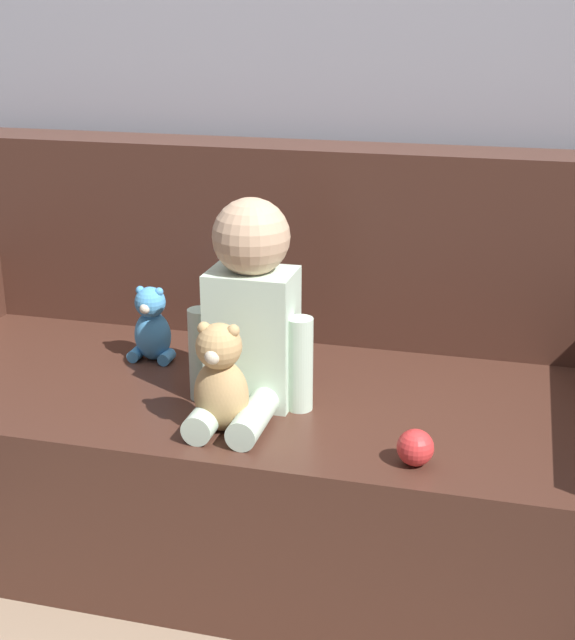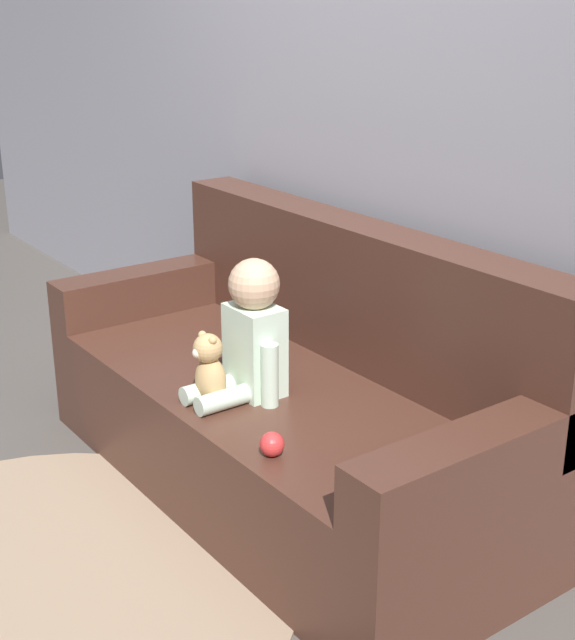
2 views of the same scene
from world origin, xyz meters
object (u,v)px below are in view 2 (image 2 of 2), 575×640
at_px(teddy_bear_brown, 209,369).
at_px(person_baby, 250,336).
at_px(plush_toy_side, 244,330).
at_px(couch, 296,403).
at_px(toy_ball, 272,444).

bearing_deg(teddy_bear_brown, person_baby, 82.24).
bearing_deg(plush_toy_side, person_baby, -29.97).
xyz_separation_m(couch, teddy_bear_brown, (0.01, -0.34, 0.22)).
xyz_separation_m(person_baby, teddy_bear_brown, (-0.02, -0.14, -0.08)).
distance_m(person_baby, plush_toy_side, 0.36).
bearing_deg(toy_ball, couch, 136.44).
bearing_deg(person_baby, toy_ball, -26.00).
relative_size(person_baby, plush_toy_side, 2.41).
xyz_separation_m(plush_toy_side, toy_ball, (0.67, -0.36, -0.05)).
relative_size(couch, toy_ball, 27.21).
bearing_deg(teddy_bear_brown, toy_ball, -6.11).
distance_m(person_baby, teddy_bear_brown, 0.16).
height_order(person_baby, toy_ball, person_baby).
relative_size(person_baby, teddy_bear_brown, 1.92).
distance_m(plush_toy_side, toy_ball, 0.76).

